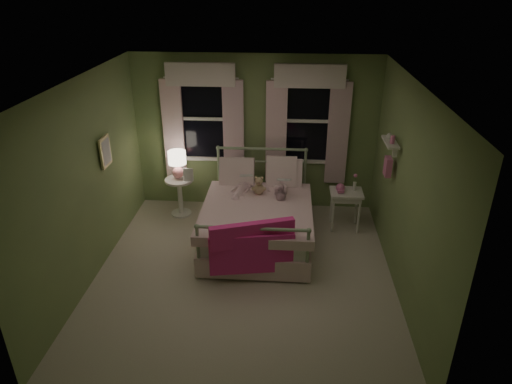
# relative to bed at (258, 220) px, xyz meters

# --- Properties ---
(room_shell) EXTENTS (4.20, 4.20, 4.20)m
(room_shell) POSITION_rel_bed_xyz_m (-0.13, -0.85, 0.92)
(room_shell) COLOR beige
(room_shell) RESTS_ON ground
(bed) EXTENTS (1.58, 2.04, 1.18)m
(bed) POSITION_rel_bed_xyz_m (0.00, 0.00, 0.00)
(bed) COLOR white
(bed) RESTS_ON ground
(pink_throw) EXTENTS (1.09, 0.44, 0.71)m
(pink_throw) POSITION_rel_bed_xyz_m (-0.01, -1.02, 0.23)
(pink_throw) COLOR #F02F8E
(pink_throw) RESTS_ON bed
(child_left) EXTENTS (0.32, 0.25, 0.80)m
(child_left) POSITION_rel_bed_xyz_m (-0.29, 0.43, 0.60)
(child_left) COLOR #F7D1DD
(child_left) RESTS_ON bed
(child_right) EXTENTS (0.40, 0.33, 0.75)m
(child_right) POSITION_rel_bed_xyz_m (0.27, 0.43, 0.57)
(child_right) COLOR #F7D1DD
(child_right) RESTS_ON bed
(book_left) EXTENTS (0.21, 0.13, 0.26)m
(book_left) POSITION_rel_bed_xyz_m (-0.29, 0.18, 0.59)
(book_left) COLOR beige
(book_left) RESTS_ON child_left
(book_right) EXTENTS (0.21, 0.13, 0.26)m
(book_right) POSITION_rel_bed_xyz_m (0.27, 0.18, 0.54)
(book_right) COLOR beige
(book_right) RESTS_ON child_right
(teddy_bear) EXTENTS (0.22, 0.18, 0.30)m
(teddy_bear) POSITION_rel_bed_xyz_m (-0.01, 0.27, 0.42)
(teddy_bear) COLOR tan
(teddy_bear) RESTS_ON bed
(nightstand_left) EXTENTS (0.46, 0.46, 0.65)m
(nightstand_left) POSITION_rel_bed_xyz_m (-1.36, 0.78, 0.04)
(nightstand_left) COLOR white
(nightstand_left) RESTS_ON ground
(table_lamp) EXTENTS (0.29, 0.29, 0.46)m
(table_lamp) POSITION_rel_bed_xyz_m (-1.36, 0.78, 0.58)
(table_lamp) COLOR pink
(table_lamp) RESTS_ON nightstand_left
(book_nightstand) EXTENTS (0.18, 0.24, 0.02)m
(book_nightstand) POSITION_rel_bed_xyz_m (-1.26, 0.70, 0.28)
(book_nightstand) COLOR beige
(book_nightstand) RESTS_ON nightstand_left
(nightstand_right) EXTENTS (0.50, 0.40, 0.64)m
(nightstand_right) POSITION_rel_bed_xyz_m (1.34, 0.51, 0.17)
(nightstand_right) COLOR white
(nightstand_right) RESTS_ON ground
(pink_toy) EXTENTS (0.14, 0.19, 0.14)m
(pink_toy) POSITION_rel_bed_xyz_m (1.24, 0.50, 0.33)
(pink_toy) COLOR pink
(pink_toy) RESTS_ON nightstand_right
(bud_vase) EXTENTS (0.06, 0.06, 0.28)m
(bud_vase) POSITION_rel_bed_xyz_m (1.46, 0.56, 0.41)
(bud_vase) COLOR white
(bud_vase) RESTS_ON nightstand_right
(window_left) EXTENTS (1.34, 0.13, 1.96)m
(window_left) POSITION_rel_bed_xyz_m (-0.98, 1.18, 1.25)
(window_left) COLOR black
(window_left) RESTS_ON room_shell
(window_right) EXTENTS (1.34, 0.13, 1.96)m
(window_right) POSITION_rel_bed_xyz_m (0.72, 1.18, 1.25)
(window_right) COLOR black
(window_right) RESTS_ON room_shell
(wall_shelf) EXTENTS (0.15, 0.50, 0.60)m
(wall_shelf) POSITION_rel_bed_xyz_m (1.76, -0.15, 1.15)
(wall_shelf) COLOR white
(wall_shelf) RESTS_ON room_shell
(framed_picture) EXTENTS (0.03, 0.32, 0.42)m
(framed_picture) POSITION_rel_bed_xyz_m (-2.08, -0.25, 1.12)
(framed_picture) COLOR beige
(framed_picture) RESTS_ON room_shell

